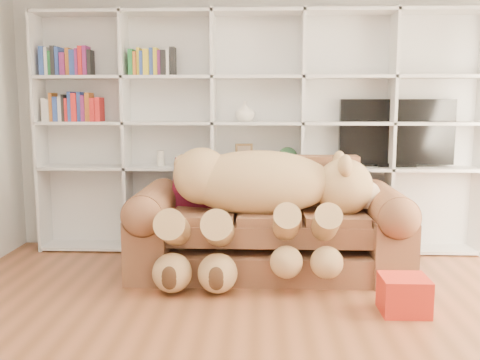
{
  "coord_description": "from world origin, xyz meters",
  "views": [
    {
      "loc": [
        0.03,
        -3.04,
        1.49
      ],
      "look_at": [
        -0.15,
        1.63,
        0.82
      ],
      "focal_mm": 40.0,
      "sensor_mm": 36.0,
      "label": 1
    }
  ],
  "objects_px": {
    "tv": "(396,133)",
    "teddy_bear": "(259,196)",
    "gift_box": "(404,295)",
    "sofa": "(268,229)"
  },
  "relations": [
    {
      "from": "gift_box",
      "to": "tv",
      "type": "bearing_deg",
      "value": 79.17
    },
    {
      "from": "teddy_bear",
      "to": "gift_box",
      "type": "height_order",
      "value": "teddy_bear"
    },
    {
      "from": "teddy_bear",
      "to": "gift_box",
      "type": "relative_size",
      "value": 5.71
    },
    {
      "from": "teddy_bear",
      "to": "tv",
      "type": "bearing_deg",
      "value": 39.45
    },
    {
      "from": "sofa",
      "to": "gift_box",
      "type": "height_order",
      "value": "sofa"
    },
    {
      "from": "tv",
      "to": "teddy_bear",
      "type": "bearing_deg",
      "value": -146.05
    },
    {
      "from": "sofa",
      "to": "gift_box",
      "type": "bearing_deg",
      "value": -45.0
    },
    {
      "from": "sofa",
      "to": "tv",
      "type": "distance_m",
      "value": 1.68
    },
    {
      "from": "teddy_bear",
      "to": "sofa",
      "type": "bearing_deg",
      "value": 73.64
    },
    {
      "from": "teddy_bear",
      "to": "tv",
      "type": "height_order",
      "value": "tv"
    }
  ]
}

